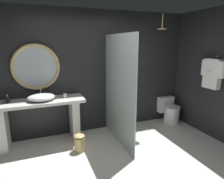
% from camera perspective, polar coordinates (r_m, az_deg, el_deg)
% --- Properties ---
extents(back_wall_panel, '(4.80, 0.10, 2.60)m').
position_cam_1_polar(back_wall_panel, '(4.25, -7.19, 4.88)').
color(back_wall_panel, '#232326').
rests_on(back_wall_panel, ground_plane).
extents(side_wall_right, '(0.10, 2.47, 2.60)m').
position_cam_1_polar(side_wall_right, '(4.51, 27.46, 3.96)').
color(side_wall_right, '#232326').
rests_on(side_wall_right, ground_plane).
extents(vanity_counter, '(1.64, 0.55, 0.89)m').
position_cam_1_polar(vanity_counter, '(3.97, -20.13, -7.57)').
color(vanity_counter, silver).
rests_on(vanity_counter, ground_plane).
extents(vessel_sink, '(0.49, 0.40, 0.20)m').
position_cam_1_polar(vessel_sink, '(3.82, -19.91, -2.12)').
color(vessel_sink, white).
rests_on(vessel_sink, vanity_counter).
extents(tumbler_cup, '(0.07, 0.07, 0.08)m').
position_cam_1_polar(tumbler_cup, '(3.91, -13.57, -1.70)').
color(tumbler_cup, silver).
rests_on(tumbler_cup, vanity_counter).
extents(soap_dispenser, '(0.07, 0.07, 0.14)m').
position_cam_1_polar(soap_dispenser, '(3.93, -28.16, -2.54)').
color(soap_dispenser, black).
rests_on(soap_dispenser, vanity_counter).
extents(round_wall_mirror, '(0.89, 0.06, 0.89)m').
position_cam_1_polar(round_wall_mirror, '(4.01, -21.29, 6.08)').
color(round_wall_mirror, tan).
extents(shower_glass_panel, '(0.02, 1.41, 2.09)m').
position_cam_1_polar(shower_glass_panel, '(3.72, 1.97, -0.28)').
color(shower_glass_panel, silver).
rests_on(shower_glass_panel, ground_plane).
extents(rain_shower_head, '(0.18, 0.18, 0.31)m').
position_cam_1_polar(rain_shower_head, '(4.30, 14.41, 17.13)').
color(rain_shower_head, tan).
extents(hanging_bathrobe, '(0.20, 0.53, 0.65)m').
position_cam_1_polar(hanging_bathrobe, '(4.33, 27.22, 4.49)').
color(hanging_bathrobe, tan).
extents(toilet, '(0.41, 0.55, 0.60)m').
position_cam_1_polar(toilet, '(5.08, 16.48, -6.11)').
color(toilet, white).
rests_on(toilet, ground_plane).
extents(waste_bin, '(0.20, 0.20, 0.32)m').
position_cam_1_polar(waste_bin, '(3.72, -9.47, -15.01)').
color(waste_bin, tan).
rests_on(waste_bin, ground_plane).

